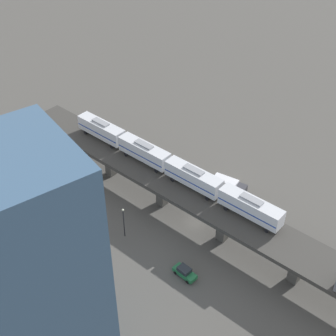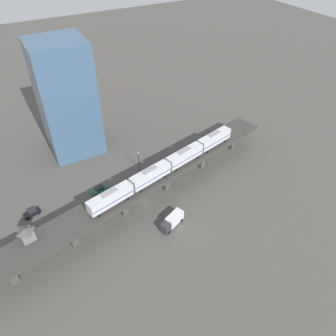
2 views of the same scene
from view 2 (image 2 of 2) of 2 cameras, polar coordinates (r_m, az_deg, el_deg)
ground_plane at (r=92.33m, az=-4.34°, el=-5.88°), size 400.00×400.00×0.00m
elevated_viaduct at (r=88.18m, az=-4.45°, el=-3.03°), size 29.75×91.40×7.09m
subway_train at (r=88.91m, az=-0.00°, el=0.52°), size 14.41×49.07×4.45m
signal_hut at (r=79.27m, az=-23.43°, el=-10.46°), size 3.89×3.89×3.40m
street_car_white at (r=107.63m, az=5.62°, el=2.35°), size 3.53×4.75×1.89m
street_car_green at (r=96.30m, az=-11.82°, el=-3.70°), size 2.51×4.64×1.89m
street_car_black at (r=95.16m, az=-22.60°, el=-7.16°), size 2.78×4.70×1.89m
delivery_truck at (r=84.94m, az=0.77°, el=-9.16°), size 4.88×7.51×3.20m
street_lamp at (r=100.08m, az=-5.12°, el=1.41°), size 0.44×0.44×6.94m
office_tower at (r=107.26m, az=-17.24°, el=11.33°), size 16.00×16.00×36.00m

